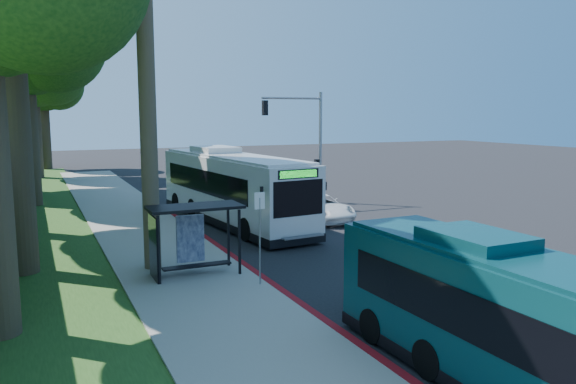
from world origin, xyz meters
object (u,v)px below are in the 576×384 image
pickup (318,207)px  white_bus (231,187)px  bus_shelter (187,227)px  teal_bus (535,331)px

pickup → white_bus: bearing=161.0°
bus_shelter → teal_bus: teal_bus is taller
pickup → teal_bus: bearing=-108.5°
white_bus → pickup: 4.78m
bus_shelter → pickup: bearing=39.3°
bus_shelter → white_bus: size_ratio=0.24×
bus_shelter → pickup: (9.09, 7.45, -1.12)m
teal_bus → pickup: (5.24, 18.84, -0.86)m
pickup → bus_shelter: bearing=-143.6°
teal_bus → bus_shelter: bearing=107.6°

